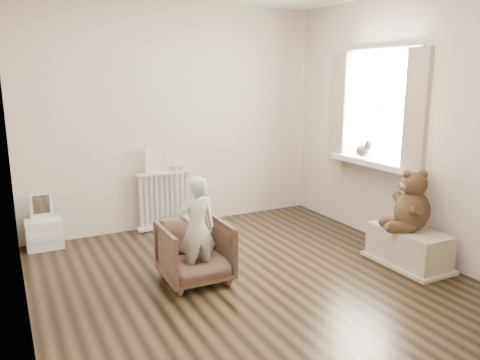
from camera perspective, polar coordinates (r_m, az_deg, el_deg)
name	(u,v)px	position (r m, az deg, el deg)	size (l,w,h in m)	color
floor	(248,278)	(4.30, 0.99, -11.84)	(3.60, 3.60, 0.01)	black
back_wall	(176,118)	(5.59, -7.80, 7.56)	(3.60, 0.02, 2.60)	beige
front_wall	(417,173)	(2.53, 20.79, 0.83)	(3.60, 0.02, 2.60)	beige
left_wall	(12,149)	(3.48, -26.06, 3.38)	(0.02, 3.60, 2.60)	beige
right_wall	(405,124)	(5.05, 19.46, 6.43)	(0.02, 3.60, 2.60)	beige
window	(382,108)	(5.22, 16.88, 8.44)	(0.03, 0.90, 1.10)	white
window_sill	(372,162)	(5.23, 15.76, 2.10)	(0.22, 1.10, 0.06)	silver
curtain_left	(416,118)	(4.75, 20.65, 7.09)	(0.06, 0.26, 1.30)	#BDAD94
curtain_right	(339,110)	(5.58, 11.92, 8.32)	(0.06, 0.26, 1.30)	#BDAD94
radiator	(164,197)	(5.56, -9.23, -2.05)	(0.66, 0.12, 0.69)	silver
paper_doll	(153,160)	(5.43, -10.59, 2.45)	(0.18, 0.02, 0.30)	beige
tin_a	(175,168)	(5.53, -7.93, 1.42)	(0.09, 0.09, 0.05)	#A59E8C
tin_b	(180,168)	(5.56, -7.27, 1.43)	(0.08, 0.08, 0.04)	#A59E8C
toy_vanity	(43,223)	(5.32, -22.86, -4.85)	(0.36, 0.26, 0.57)	silver
armchair	(195,252)	(4.17, -5.50, -8.71)	(0.57, 0.59, 0.54)	brown
child	(197,229)	(4.05, -5.30, -6.02)	(0.34, 0.23, 0.94)	beige
toy_bench	(409,244)	(4.80, 19.87, -7.40)	(0.40, 0.75, 0.35)	#C0BA93
teddy_bear	(413,197)	(4.67, 20.37, -1.97)	(0.46, 0.36, 0.57)	#322113
plush_cat	(364,149)	(5.29, 14.86, 3.70)	(0.15, 0.25, 0.21)	slate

